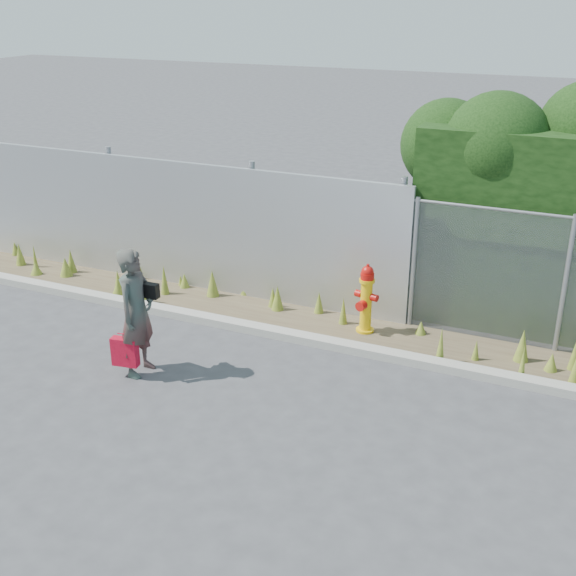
% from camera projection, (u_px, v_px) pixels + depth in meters
% --- Properties ---
extents(ground, '(80.00, 80.00, 0.00)m').
position_uv_depth(ground, '(264.00, 404.00, 9.07)').
color(ground, '#3A3B3D').
rests_on(ground, ground).
extents(curb, '(16.00, 0.22, 0.12)m').
position_uv_depth(curb, '(318.00, 341.00, 10.57)').
color(curb, gray).
rests_on(curb, ground).
extents(weed_strip, '(16.00, 1.33, 0.53)m').
position_uv_depth(weed_strip, '(316.00, 316.00, 11.20)').
color(weed_strip, '#4C3F2B').
rests_on(weed_strip, ground).
extents(corrugated_fence, '(8.50, 0.21, 2.30)m').
position_uv_depth(corrugated_fence, '(170.00, 223.00, 12.41)').
color(corrugated_fence, '#B3B6BB').
rests_on(corrugated_fence, ground).
extents(fire_hydrant, '(0.37, 0.33, 1.10)m').
position_uv_depth(fire_hydrant, '(366.00, 300.00, 10.77)').
color(fire_hydrant, '#EAB50C').
rests_on(fire_hydrant, ground).
extents(woman, '(0.43, 0.65, 1.77)m').
position_uv_depth(woman, '(137.00, 313.00, 9.50)').
color(woman, '#0F6151').
rests_on(woman, ground).
extents(red_tote_bag, '(0.36, 0.13, 0.47)m').
position_uv_depth(red_tote_bag, '(125.00, 352.00, 9.57)').
color(red_tote_bag, '#9E091B').
extents(black_shoulder_bag, '(0.26, 0.11, 0.20)m').
position_uv_depth(black_shoulder_bag, '(149.00, 290.00, 9.50)').
color(black_shoulder_bag, black).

